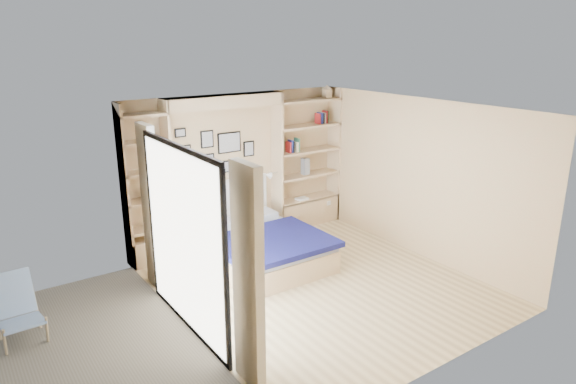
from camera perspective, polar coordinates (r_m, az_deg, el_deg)
ground at (r=7.43m, az=3.29°, el=-10.18°), size 4.50×4.50×0.00m
room_shell at (r=8.01m, az=-5.48°, el=0.12°), size 4.50×4.50×4.50m
bed at (r=7.98m, az=-3.15°, el=-6.06°), size 1.67×2.19×1.07m
photo_gallery at (r=8.45m, az=-8.32°, el=4.60°), size 1.48×0.02×0.82m
reading_lamps at (r=8.45m, az=-6.58°, el=1.14°), size 1.92×0.12×0.15m
shelf_decor at (r=9.11m, az=1.07°, el=6.23°), size 3.58×0.23×2.03m
deck at (r=6.21m, az=-25.43°, el=-17.90°), size 3.20×4.00×0.05m
deck_chair at (r=6.83m, az=-27.83°, el=-11.43°), size 0.48×0.78×0.76m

